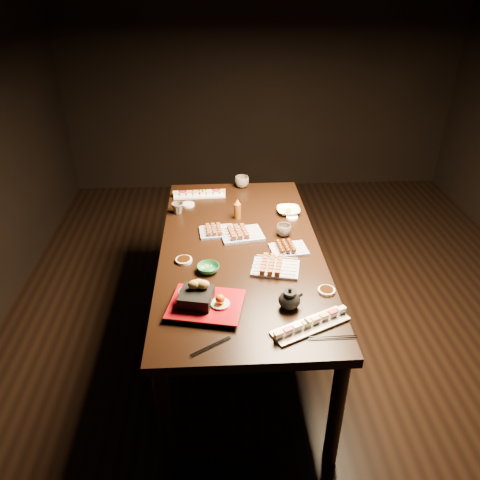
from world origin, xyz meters
name	(u,v)px	position (x,y,z in m)	size (l,w,h in m)	color
ground	(294,336)	(0.00, 0.00, 0.00)	(5.00, 5.00, 0.00)	black
dining_table	(240,300)	(-0.36, -0.08, 0.38)	(0.90, 1.80, 0.75)	black
sushi_platter_near	(311,323)	(-0.09, -0.77, 0.77)	(0.37, 0.10, 0.05)	white
sushi_platter_far	(199,193)	(-0.60, 0.63, 0.77)	(0.35, 0.10, 0.04)	white
yakitori_plate_center	(242,231)	(-0.35, 0.06, 0.78)	(0.24, 0.18, 0.06)	#828EB6
yakitori_plate_right	(276,265)	(-0.19, -0.31, 0.78)	(0.24, 0.18, 0.06)	#828EB6
yakitori_plate_left	(217,229)	(-0.49, 0.10, 0.78)	(0.20, 0.15, 0.05)	#828EB6
tsukune_plate	(289,246)	(-0.09, -0.12, 0.78)	(0.20, 0.15, 0.05)	#828EB6
edamame_bowl_green	(208,268)	(-0.54, -0.31, 0.77)	(0.11, 0.11, 0.04)	#287A4C
edamame_bowl_cream	(288,211)	(-0.03, 0.33, 0.77)	(0.15, 0.15, 0.04)	beige
tempura_tray	(206,297)	(-0.55, -0.61, 0.81)	(0.34, 0.27, 0.12)	black
teacup_near_left	(188,298)	(-0.64, -0.58, 0.79)	(0.09, 0.09, 0.08)	brown
teacup_mid_right	(284,230)	(-0.10, 0.05, 0.78)	(0.09, 0.09, 0.07)	brown
teacup_far_left	(178,208)	(-0.74, 0.37, 0.79)	(0.08, 0.08, 0.07)	brown
teacup_far_right	(242,182)	(-0.30, 0.76, 0.79)	(0.10, 0.10, 0.08)	brown
teapot	(289,298)	(-0.17, -0.62, 0.80)	(0.12, 0.12, 0.10)	black
condiment_bottle	(237,209)	(-0.36, 0.28, 0.82)	(0.04, 0.04, 0.13)	#65360D
sauce_dish_west	(184,260)	(-0.67, -0.20, 0.76)	(0.09, 0.09, 0.02)	white
sauce_dish_east	(292,218)	(-0.02, 0.26, 0.76)	(0.07, 0.07, 0.01)	white
sauce_dish_se	(326,291)	(0.04, -0.52, 0.76)	(0.08, 0.08, 0.01)	white
sauce_dish_nw	(188,205)	(-0.68, 0.48, 0.76)	(0.09, 0.09, 0.01)	white
chopsticks_near	(211,346)	(-0.53, -0.87, 0.75)	(0.20, 0.02, 0.01)	black
chopsticks_se	(333,337)	(-0.01, -0.84, 0.75)	(0.21, 0.02, 0.01)	black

